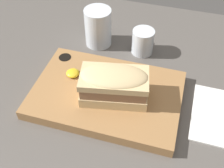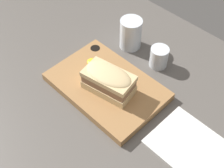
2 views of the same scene
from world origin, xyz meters
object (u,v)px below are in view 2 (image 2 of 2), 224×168
at_px(serving_board, 107,86).
at_px(wine_glass, 159,58).
at_px(sandwich, 109,80).
at_px(water_glass, 131,35).
at_px(napkin, 191,147).

height_order(serving_board, wine_glass, wine_glass).
bearing_deg(wine_glass, sandwich, -96.51).
height_order(sandwich, water_glass, water_glass).
xyz_separation_m(sandwich, water_glass, (-0.11, 0.21, -0.02)).
height_order(water_glass, wine_glass, water_glass).
bearing_deg(water_glass, sandwich, -63.18).
bearing_deg(water_glass, napkin, -24.79).
height_order(wine_glass, napkin, wine_glass).
xyz_separation_m(serving_board, wine_glass, (0.05, 0.20, 0.02)).
xyz_separation_m(water_glass, wine_glass, (0.13, -0.00, -0.01)).
bearing_deg(napkin, wine_glass, 145.98).
bearing_deg(wine_glass, serving_board, -103.21).
relative_size(serving_board, water_glass, 3.19).
bearing_deg(serving_board, napkin, 3.24).
bearing_deg(napkin, serving_board, -176.76).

